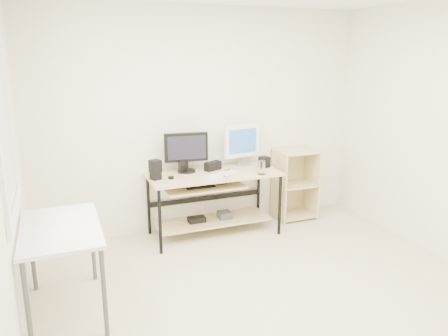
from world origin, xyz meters
name	(u,v)px	position (x,y,z in m)	size (l,w,h in m)	color
room	(269,155)	(-0.14, 0.04, 1.32)	(4.01, 4.01, 2.62)	beige
desk	(212,191)	(-0.03, 1.66, 0.54)	(1.50, 0.65, 0.75)	#D0BA84
side_table	(61,236)	(-1.68, 0.60, 0.67)	(0.60, 1.00, 0.75)	white
shelf_unit	(293,183)	(1.15, 1.82, 0.45)	(0.50, 0.40, 0.90)	beige
black_monitor	(186,150)	(-0.28, 1.81, 1.01)	(0.50, 0.21, 0.46)	black
white_imac	(242,142)	(0.43, 1.85, 1.04)	(0.48, 0.15, 0.51)	silver
keyboard	(222,174)	(0.05, 1.54, 0.76)	(0.43, 0.12, 0.01)	white
mouse	(226,175)	(0.07, 1.45, 0.77)	(0.06, 0.10, 0.03)	#B6B6BB
center_speaker	(213,166)	(0.03, 1.77, 0.80)	(0.20, 0.09, 0.10)	black
speaker_left	(155,169)	(-0.68, 1.63, 0.86)	(0.14, 0.14, 0.22)	black
speaker_right	(264,162)	(0.65, 1.68, 0.81)	(0.11, 0.11, 0.13)	black
audio_controller	(182,167)	(-0.34, 1.78, 0.83)	(0.08, 0.05, 0.15)	black
volume_puck	(171,178)	(-0.52, 1.60, 0.76)	(0.07, 0.07, 0.03)	black
smartphone	(230,171)	(0.20, 1.65, 0.75)	(0.06, 0.11, 0.01)	black
coaster	(262,174)	(0.48, 1.39, 0.75)	(0.10, 0.10, 0.01)	olive
drinking_glass	(262,167)	(0.48, 1.39, 0.83)	(0.08, 0.08, 0.15)	white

